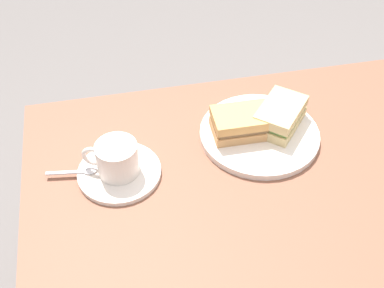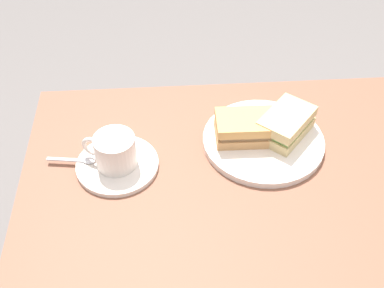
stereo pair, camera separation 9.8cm
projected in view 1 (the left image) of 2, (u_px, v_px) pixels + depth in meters
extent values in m
cube|color=brown|center=(372.00, 190.00, 0.96)|extent=(1.33, 0.76, 0.04)
cylinder|color=brown|center=(88.00, 231.00, 1.35)|extent=(0.08, 0.08, 0.71)
cylinder|color=silver|center=(259.00, 134.00, 1.04)|extent=(0.25, 0.25, 0.01)
cube|color=tan|center=(247.00, 127.00, 1.03)|extent=(0.15, 0.08, 0.02)
cube|color=brown|center=(247.00, 122.00, 1.02)|extent=(0.14, 0.07, 0.01)
cube|color=tan|center=(248.00, 117.00, 1.00)|extent=(0.15, 0.08, 0.02)
cube|color=#D3B578|center=(279.00, 121.00, 1.04)|extent=(0.14, 0.14, 0.02)
cube|color=#6D984A|center=(280.00, 116.00, 1.03)|extent=(0.13, 0.13, 0.01)
cube|color=tan|center=(281.00, 110.00, 1.02)|extent=(0.14, 0.14, 0.02)
cylinder|color=silver|center=(119.00, 172.00, 0.96)|extent=(0.16, 0.16, 0.01)
cylinder|color=silver|center=(117.00, 159.00, 0.93)|extent=(0.08, 0.08, 0.07)
cylinder|color=#A17A40|center=(116.00, 148.00, 0.91)|extent=(0.07, 0.07, 0.01)
torus|color=silver|center=(93.00, 156.00, 0.94)|extent=(0.05, 0.02, 0.05)
cube|color=silver|center=(66.00, 173.00, 0.95)|extent=(0.08, 0.02, 0.00)
ellipsoid|color=silver|center=(90.00, 171.00, 0.95)|extent=(0.03, 0.02, 0.01)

